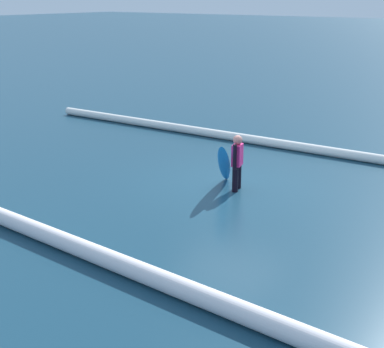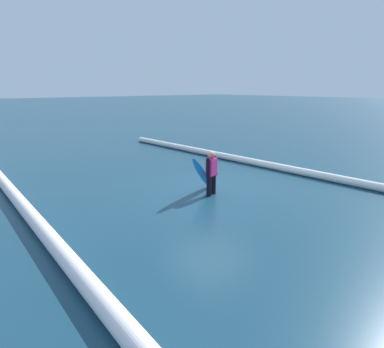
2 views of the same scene
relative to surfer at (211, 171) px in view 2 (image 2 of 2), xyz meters
name	(u,v)px [view 2 (image 2 of 2)]	position (x,y,z in m)	size (l,w,h in m)	color
ground_plane	(210,190)	(0.36, -0.31, -0.73)	(199.22, 199.22, 0.00)	#173C51
surfer	(211,171)	(0.00, 0.00, 0.00)	(0.29, 0.55, 1.32)	black
surfboard	(202,174)	(0.30, 0.09, -0.13)	(0.92, 1.44, 1.24)	#268CE5
wave_crest_foreground	(235,158)	(2.62, -3.97, -0.60)	(0.27, 0.27, 14.57)	white
wave_crest_midground	(25,208)	(1.96, 4.60, -0.57)	(0.33, 0.33, 23.36)	white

